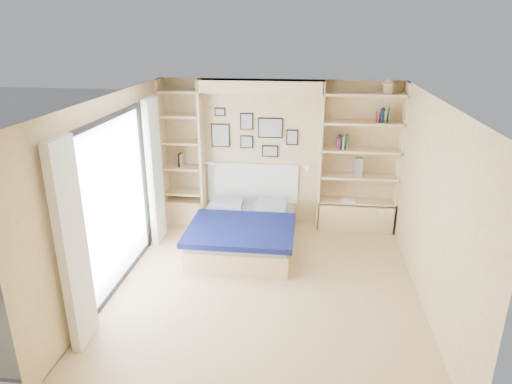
# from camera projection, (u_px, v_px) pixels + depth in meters

# --- Properties ---
(ground) EXTENTS (4.50, 4.50, 0.00)m
(ground) POSITION_uv_depth(u_px,v_px,m) (265.00, 288.00, 6.11)
(ground) COLOR tan
(ground) RESTS_ON ground
(room_shell) EXTENTS (4.50, 4.50, 4.50)m
(room_shell) POSITION_uv_depth(u_px,v_px,m) (251.00, 176.00, 7.20)
(room_shell) COLOR #DBBF83
(room_shell) RESTS_ON ground
(bed) EXTENTS (1.58, 2.05, 1.07)m
(bed) POSITION_uv_depth(u_px,v_px,m) (244.00, 232.00, 7.16)
(bed) COLOR #E0BA88
(bed) RESTS_ON ground
(photo_gallery) EXTENTS (1.48, 0.02, 0.82)m
(photo_gallery) POSITION_uv_depth(u_px,v_px,m) (252.00, 133.00, 7.69)
(photo_gallery) COLOR black
(photo_gallery) RESTS_ON ground
(reading_lamps) EXTENTS (1.92, 0.12, 0.15)m
(reading_lamps) POSITION_uv_depth(u_px,v_px,m) (260.00, 166.00, 7.63)
(reading_lamps) COLOR silver
(reading_lamps) RESTS_ON ground
(shelf_decor) EXTENTS (3.47, 0.23, 2.03)m
(shelf_decor) POSITION_uv_depth(u_px,v_px,m) (343.00, 133.00, 7.35)
(shelf_decor) COLOR #A51E1E
(shelf_decor) RESTS_ON ground
(deck) EXTENTS (3.20, 4.00, 0.05)m
(deck) POSITION_uv_depth(u_px,v_px,m) (15.00, 271.00, 6.51)
(deck) COLOR #685E4C
(deck) RESTS_ON ground
(deck_chair) EXTENTS (0.74, 0.97, 0.86)m
(deck_chair) POSITION_uv_depth(u_px,v_px,m) (54.00, 253.00, 6.16)
(deck_chair) COLOR tan
(deck_chair) RESTS_ON ground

